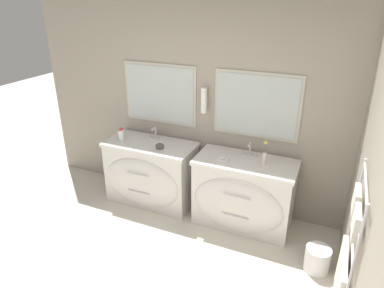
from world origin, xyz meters
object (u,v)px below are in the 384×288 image
vanity_right (243,194)px  toiletry_bottle (121,135)px  amenity_bowl (160,146)px  waste_bin (317,259)px  flower_vase (265,155)px  vanity_left (150,173)px

vanity_right → toiletry_bottle: toiletry_bottle is taller
amenity_bowl → waste_bin: (1.96, -0.38, -0.73)m
amenity_bowl → waste_bin: bearing=-10.9°
amenity_bowl → flower_vase: flower_vase is taller
flower_vase → toiletry_bottle: bearing=-177.1°
amenity_bowl → waste_bin: 2.12m
toiletry_bottle → flower_vase: 1.81m
flower_vase → waste_bin: 1.17m
vanity_right → flower_vase: size_ratio=4.07×
vanity_left → flower_vase: flower_vase is taller
toiletry_bottle → flower_vase: bearing=2.9°
vanity_left → amenity_bowl: amenity_bowl is taller
vanity_left → amenity_bowl: size_ratio=10.74×
vanity_left → waste_bin: size_ratio=4.36×
vanity_right → waste_bin: (0.90, -0.43, -0.29)m
vanity_right → flower_vase: 0.56m
vanity_left → waste_bin: vanity_left is taller
vanity_left → flower_vase: bearing=1.4°
vanity_right → waste_bin: vanity_right is taller
flower_vase → waste_bin: size_ratio=1.07×
toiletry_bottle → flower_vase: size_ratio=0.62×
vanity_right → vanity_left: bearing=180.0°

